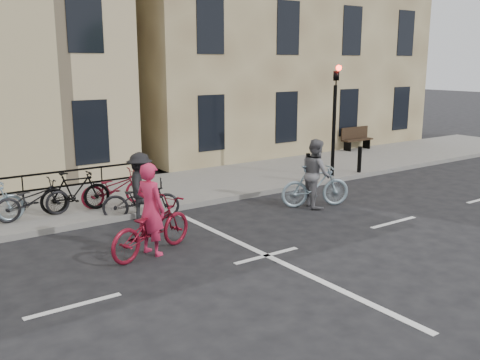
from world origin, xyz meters
TOP-DOWN VIEW (x-y plane):
  - ground at (0.00, 0.00)m, footprint 120.00×120.00m
  - building_east at (9.00, 13.00)m, footprint 14.00×10.00m
  - traffic_light at (6.20, 4.34)m, footprint 0.18×0.30m
  - bollard_east at (5.00, 4.25)m, footprint 0.14×0.14m
  - bollard_west at (7.40, 4.25)m, footprint 0.14×0.14m
  - bench at (11.00, 7.73)m, footprint 1.60×0.41m
  - cyclist_pink at (-1.86, 1.47)m, footprint 2.29×1.41m
  - cyclist_grey at (3.44, 2.24)m, footprint 2.00×1.24m
  - cyclist_dark at (-0.96, 3.90)m, footprint 2.02×1.41m

SIDE VIEW (x-z plane):
  - ground at x=0.00m, z-range 0.00..0.00m
  - bollard_east at x=5.00m, z-range 0.15..1.05m
  - bollard_west at x=7.40m, z-range 0.15..1.05m
  - cyclist_pink at x=-1.86m, z-range -0.30..1.63m
  - cyclist_dark at x=-0.96m, z-range -0.18..1.53m
  - bench at x=11.00m, z-range 0.19..1.16m
  - cyclist_grey at x=3.44m, z-range -0.18..1.69m
  - traffic_light at x=6.20m, z-range 0.50..4.40m
  - building_east at x=9.00m, z-range 0.15..12.15m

